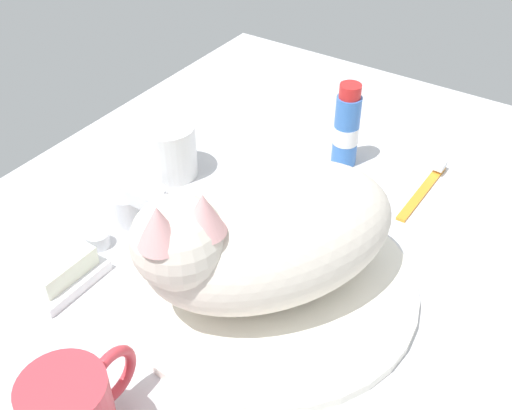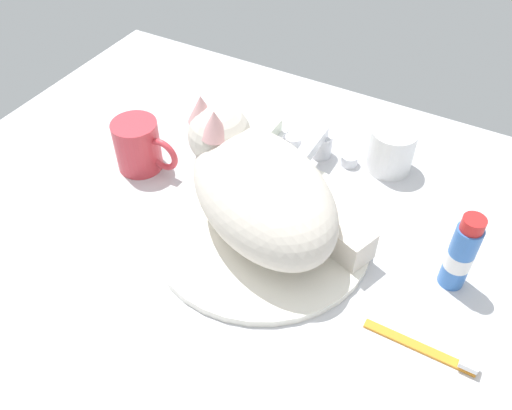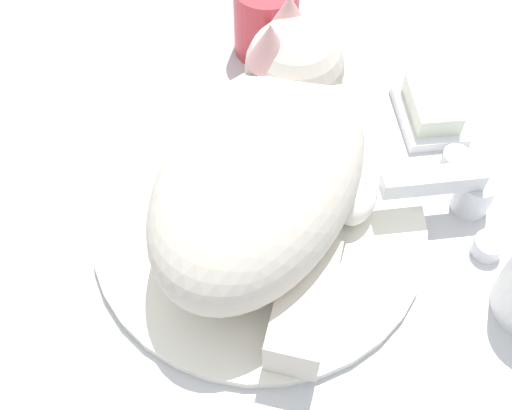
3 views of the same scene
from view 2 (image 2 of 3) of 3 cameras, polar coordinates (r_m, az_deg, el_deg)
ground_plane at (r=79.50cm, az=0.64°, el=-3.77°), size 110.00×82.50×3.00cm
sink_basin at (r=77.95cm, az=0.65°, el=-2.75°), size 31.53×31.53×1.16cm
faucet at (r=89.34cm, az=6.55°, el=6.12°), size 13.11×11.30×6.04cm
cat at (r=73.29cm, az=0.31°, el=1.94°), size 31.70×27.95×16.29cm
coffee_mug at (r=88.47cm, az=-12.22°, el=6.11°), size 11.35×7.28×8.48cm
rinse_cup at (r=89.28cm, az=14.07°, el=5.66°), size 7.25×7.25×7.33cm
soap_dish at (r=94.94cm, az=0.16°, el=7.48°), size 9.00×6.40×1.20cm
soap_bar at (r=93.89cm, az=0.16°, el=8.33°), size 7.18×4.73×2.32cm
toothpaste_bottle at (r=73.32cm, az=20.79°, el=-4.88°), size 3.46×3.46×11.95cm
toothbrush at (r=69.65cm, az=17.56°, el=-14.26°), size 13.74×1.47×1.60cm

